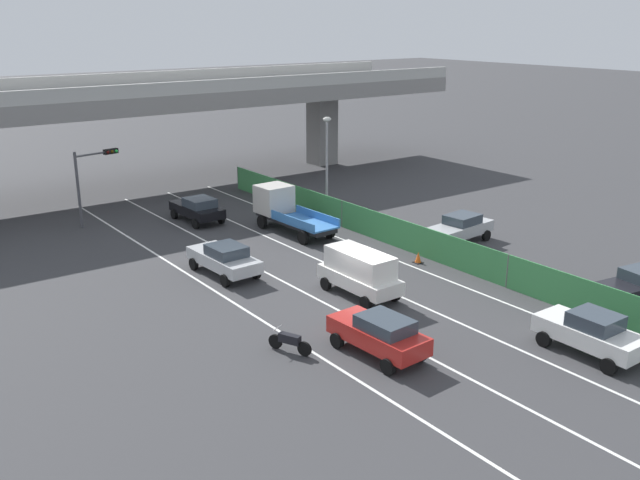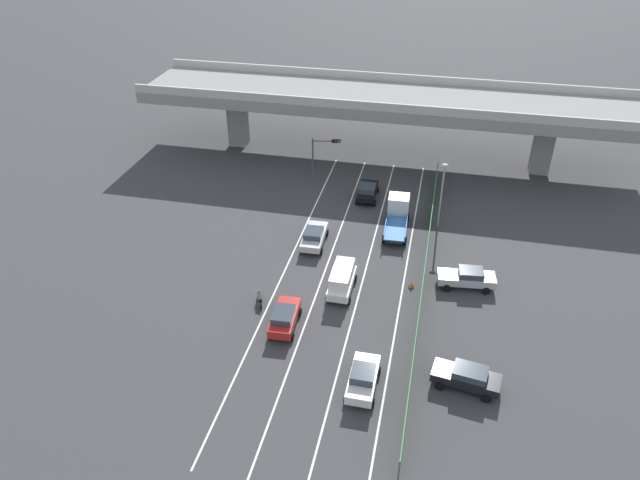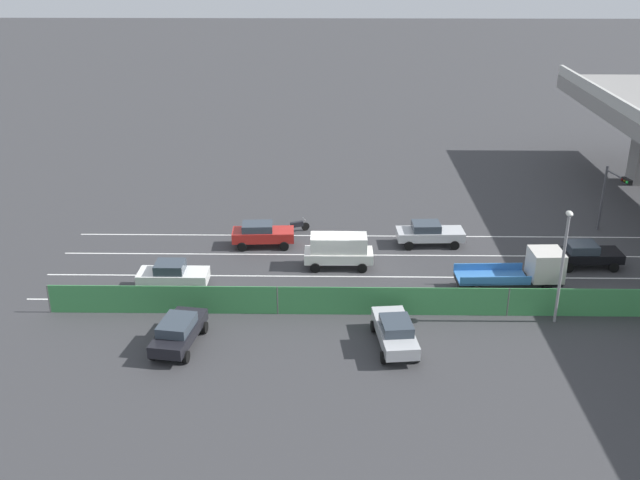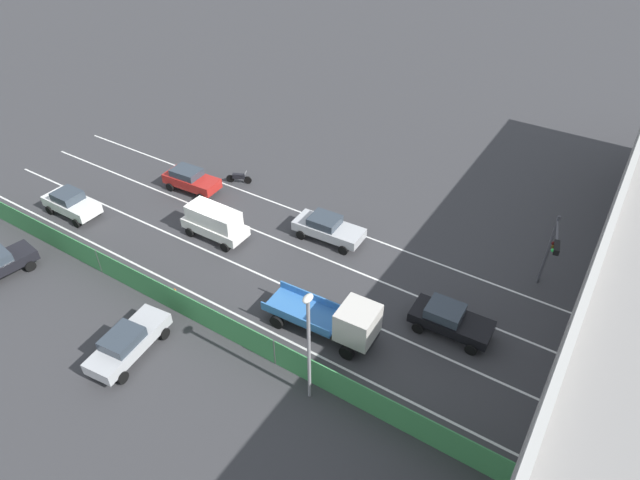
{
  "view_description": "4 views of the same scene",
  "coord_description": "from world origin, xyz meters",
  "px_view_note": "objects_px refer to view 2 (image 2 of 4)",
  "views": [
    {
      "loc": [
        -19.67,
        -23.3,
        12.57
      ],
      "look_at": [
        1.36,
        5.17,
        1.35
      ],
      "focal_mm": 39.36,
      "sensor_mm": 36.0,
      "label": 1
    },
    {
      "loc": [
        6.85,
        -37.25,
        29.6
      ],
      "look_at": [
        -2.55,
        4.86,
        1.8
      ],
      "focal_mm": 33.23,
      "sensor_mm": 36.0,
      "label": 2
    },
    {
      "loc": [
        43.31,
        -0.06,
        19.99
      ],
      "look_at": [
        1.67,
        -0.69,
        2.48
      ],
      "focal_mm": 41.08,
      "sensor_mm": 36.0,
      "label": 3
    },
    {
      "loc": [
        20.28,
        21.28,
        21.73
      ],
      "look_at": [
        -0.68,
        7.98,
        2.26
      ],
      "focal_mm": 30.28,
      "sensor_mm": 36.0,
      "label": 4
    }
  ],
  "objects_px": {
    "car_sedan_white": "(363,378)",
    "traffic_light": "(323,150)",
    "car_sedan_red": "(284,317)",
    "parked_sedan_dark": "(467,377)",
    "car_sedan_black": "(368,191)",
    "street_lamp": "(442,189)",
    "motorcycle": "(260,299)",
    "traffic_cone": "(411,285)",
    "car_sedan_silver": "(314,236)",
    "flatbed_truck_blue": "(398,213)",
    "car_van_white": "(342,279)",
    "parked_wagon_silver": "(467,277)"
  },
  "relations": [
    {
      "from": "car_sedan_red",
      "to": "traffic_light",
      "type": "height_order",
      "value": "traffic_light"
    },
    {
      "from": "flatbed_truck_blue",
      "to": "traffic_cone",
      "type": "distance_m",
      "value": 9.97
    },
    {
      "from": "car_van_white",
      "to": "motorcycle",
      "type": "bearing_deg",
      "value": -153.69
    },
    {
      "from": "car_sedan_white",
      "to": "traffic_light",
      "type": "xyz_separation_m",
      "value": [
        -9.14,
        29.29,
        2.5
      ]
    },
    {
      "from": "parked_sedan_dark",
      "to": "parked_wagon_silver",
      "type": "relative_size",
      "value": 0.97
    },
    {
      "from": "flatbed_truck_blue",
      "to": "traffic_light",
      "type": "relative_size",
      "value": 1.31
    },
    {
      "from": "car_sedan_red",
      "to": "motorcycle",
      "type": "bearing_deg",
      "value": 139.39
    },
    {
      "from": "street_lamp",
      "to": "car_sedan_black",
      "type": "bearing_deg",
      "value": 151.71
    },
    {
      "from": "car_sedan_red",
      "to": "car_sedan_silver",
      "type": "distance_m",
      "value": 11.54
    },
    {
      "from": "car_sedan_black",
      "to": "car_sedan_white",
      "type": "bearing_deg",
      "value": -81.96
    },
    {
      "from": "car_sedan_silver",
      "to": "parked_sedan_dark",
      "type": "bearing_deg",
      "value": -46.88
    },
    {
      "from": "street_lamp",
      "to": "car_sedan_red",
      "type": "bearing_deg",
      "value": -121.17
    },
    {
      "from": "car_sedan_black",
      "to": "motorcycle",
      "type": "height_order",
      "value": "car_sedan_black"
    },
    {
      "from": "flatbed_truck_blue",
      "to": "motorcycle",
      "type": "xyz_separation_m",
      "value": [
        -9.23,
        -14.33,
        -0.87
      ]
    },
    {
      "from": "car_sedan_black",
      "to": "traffic_light",
      "type": "xyz_separation_m",
      "value": [
        -5.46,
        3.27,
        2.54
      ]
    },
    {
      "from": "car_sedan_black",
      "to": "street_lamp",
      "type": "distance_m",
      "value": 8.99
    },
    {
      "from": "car_sedan_white",
      "to": "parked_wagon_silver",
      "type": "height_order",
      "value": "car_sedan_white"
    },
    {
      "from": "car_sedan_white",
      "to": "parked_sedan_dark",
      "type": "xyz_separation_m",
      "value": [
        6.67,
        1.65,
        -0.03
      ]
    },
    {
      "from": "car_sedan_silver",
      "to": "motorcycle",
      "type": "relative_size",
      "value": 2.56
    },
    {
      "from": "car_sedan_silver",
      "to": "flatbed_truck_blue",
      "type": "relative_size",
      "value": 0.74
    },
    {
      "from": "car_van_white",
      "to": "parked_wagon_silver",
      "type": "distance_m",
      "value": 10.29
    },
    {
      "from": "car_van_white",
      "to": "traffic_light",
      "type": "distance_m",
      "value": 20.21
    },
    {
      "from": "car_sedan_white",
      "to": "street_lamp",
      "type": "distance_m",
      "value": 22.56
    },
    {
      "from": "flatbed_truck_blue",
      "to": "traffic_cone",
      "type": "height_order",
      "value": "flatbed_truck_blue"
    },
    {
      "from": "car_sedan_white",
      "to": "traffic_light",
      "type": "relative_size",
      "value": 0.88
    },
    {
      "from": "parked_wagon_silver",
      "to": "street_lamp",
      "type": "xyz_separation_m",
      "value": [
        -2.81,
        9.13,
        3.12
      ]
    },
    {
      "from": "parked_wagon_silver",
      "to": "street_lamp",
      "type": "distance_m",
      "value": 10.05
    },
    {
      "from": "car_sedan_red",
      "to": "car_van_white",
      "type": "xyz_separation_m",
      "value": [
        3.34,
        5.25,
        0.3
      ]
    },
    {
      "from": "car_sedan_black",
      "to": "traffic_cone",
      "type": "distance_m",
      "value": 15.42
    },
    {
      "from": "car_van_white",
      "to": "traffic_light",
      "type": "height_order",
      "value": "traffic_light"
    },
    {
      "from": "car_sedan_black",
      "to": "motorcycle",
      "type": "relative_size",
      "value": 2.37
    },
    {
      "from": "car_sedan_white",
      "to": "car_sedan_silver",
      "type": "bearing_deg",
      "value": 113.45
    },
    {
      "from": "flatbed_truck_blue",
      "to": "traffic_cone",
      "type": "bearing_deg",
      "value": -76.73
    },
    {
      "from": "car_sedan_red",
      "to": "parked_sedan_dark",
      "type": "distance_m",
      "value": 13.72
    },
    {
      "from": "car_sedan_red",
      "to": "parked_sedan_dark",
      "type": "xyz_separation_m",
      "value": [
        13.35,
        -3.16,
        -0.02
      ]
    },
    {
      "from": "parked_sedan_dark",
      "to": "traffic_light",
      "type": "xyz_separation_m",
      "value": [
        -15.81,
        27.64,
        2.52
      ]
    },
    {
      "from": "car_sedan_silver",
      "to": "flatbed_truck_blue",
      "type": "bearing_deg",
      "value": 36.03
    },
    {
      "from": "motorcycle",
      "to": "flatbed_truck_blue",
      "type": "bearing_deg",
      "value": 57.22
    },
    {
      "from": "motorcycle",
      "to": "parked_sedan_dark",
      "type": "height_order",
      "value": "parked_sedan_dark"
    },
    {
      "from": "car_sedan_red",
      "to": "traffic_light",
      "type": "relative_size",
      "value": 0.89
    },
    {
      "from": "traffic_light",
      "to": "street_lamp",
      "type": "bearing_deg",
      "value": -29.4
    },
    {
      "from": "car_sedan_red",
      "to": "car_sedan_white",
      "type": "xyz_separation_m",
      "value": [
        6.68,
        -4.81,
        0.0
      ]
    },
    {
      "from": "car_sedan_black",
      "to": "parked_sedan_dark",
      "type": "bearing_deg",
      "value": -67.0
    },
    {
      "from": "car_sedan_black",
      "to": "parked_wagon_silver",
      "type": "xyz_separation_m",
      "value": [
        10.22,
        -13.12,
        0.02
      ]
    },
    {
      "from": "street_lamp",
      "to": "car_van_white",
      "type": "bearing_deg",
      "value": -120.57
    },
    {
      "from": "traffic_cone",
      "to": "parked_sedan_dark",
      "type": "bearing_deg",
      "value": -65.99
    },
    {
      "from": "street_lamp",
      "to": "traffic_cone",
      "type": "height_order",
      "value": "street_lamp"
    },
    {
      "from": "car_sedan_white",
      "to": "traffic_light",
      "type": "distance_m",
      "value": 30.78
    },
    {
      "from": "car_sedan_silver",
      "to": "car_sedan_white",
      "type": "height_order",
      "value": "car_sedan_white"
    },
    {
      "from": "motorcycle",
      "to": "traffic_cone",
      "type": "relative_size",
      "value": 3.01
    }
  ]
}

